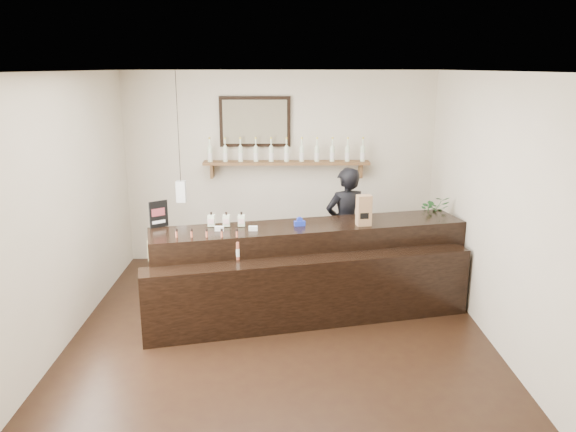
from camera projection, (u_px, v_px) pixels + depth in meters
The scene contains 10 objects.
ground at pixel (280, 333), 6.20m from camera, with size 5.00×5.00×0.00m, color black.
room_shell at pixel (279, 181), 5.76m from camera, with size 5.00×5.00×5.00m.
back_wall_decor at pixel (269, 145), 8.03m from camera, with size 2.66×0.96×1.69m.
counter at pixel (309, 273), 6.62m from camera, with size 3.78×1.80×1.21m.
promo_sign at pixel (159, 214), 6.47m from camera, with size 0.19×0.15×0.31m.
paper_bag at pixel (364, 210), 6.54m from camera, with size 0.18×0.15×0.36m.
tape_dispenser at pixel (300, 222), 6.55m from camera, with size 0.13×0.07×0.11m.
side_cabinet at pixel (431, 256), 7.43m from camera, with size 0.56×0.66×0.82m.
potted_plant at pixel (434, 211), 7.27m from camera, with size 0.38×0.33×0.42m, color #2A692D.
shopkeeper at pixel (346, 218), 7.48m from camera, with size 0.65×0.43×1.78m, color black.
Camera 1 is at (0.01, -5.65, 2.84)m, focal length 35.00 mm.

